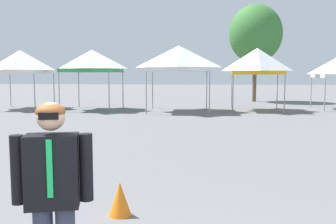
{
  "coord_description": "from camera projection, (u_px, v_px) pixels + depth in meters",
  "views": [
    {
      "loc": [
        0.14,
        -1.88,
        2.0
      ],
      "look_at": [
        -0.54,
        4.97,
        1.3
      ],
      "focal_mm": 39.71,
      "sensor_mm": 36.0,
      "label": 1
    }
  ],
  "objects": [
    {
      "name": "canopy_tent_right_of_center",
      "position": [
        20.0,
        62.0,
        21.33
      ],
      "size": [
        2.99,
        2.99,
        3.38
      ],
      "color": "#9E9EA3",
      "rests_on": "ground"
    },
    {
      "name": "canopy_tent_behind_left",
      "position": [
        92.0,
        61.0,
        20.68
      ],
      "size": [
        3.01,
        3.01,
        3.36
      ],
      "color": "#9E9EA3",
      "rests_on": "ground"
    },
    {
      "name": "canopy_tent_far_right",
      "position": [
        179.0,
        59.0,
        19.76
      ],
      "size": [
        3.43,
        3.43,
        3.51
      ],
      "color": "#9E9EA3",
      "rests_on": "ground"
    },
    {
      "name": "canopy_tent_behind_center",
      "position": [
        257.0,
        61.0,
        20.27
      ],
      "size": [
        2.86,
        2.86,
        3.42
      ],
      "color": "#9E9EA3",
      "rests_on": "ground"
    },
    {
      "name": "person_foreground",
      "position": [
        53.0,
        193.0,
        3.04
      ],
      "size": [
        0.63,
        0.34,
        1.78
      ],
      "color": "#33384C",
      "rests_on": "ground"
    },
    {
      "name": "tree_behind_tents_center",
      "position": [
        256.0,
        34.0,
        26.77
      ],
      "size": [
        3.8,
        3.8,
        6.98
      ],
      "color": "brown",
      "rests_on": "ground"
    },
    {
      "name": "traffic_cone_lot_center",
      "position": [
        120.0,
        199.0,
        5.26
      ],
      "size": [
        0.32,
        0.32,
        0.49
      ],
      "primitive_type": "cone",
      "color": "orange",
      "rests_on": "ground"
    }
  ]
}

